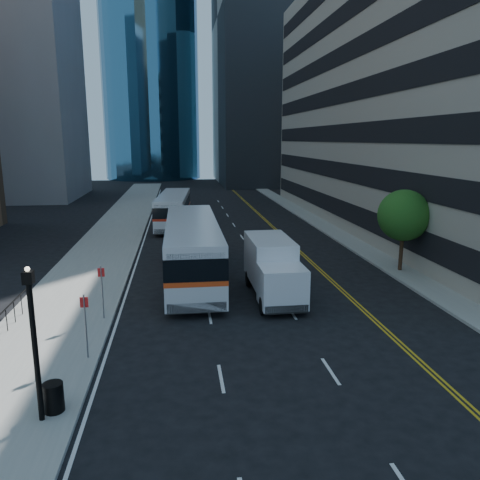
{
  "coord_description": "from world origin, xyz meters",
  "views": [
    {
      "loc": [
        -4.8,
        -19.05,
        8.27
      ],
      "look_at": [
        -1.51,
        6.03,
        2.8
      ],
      "focal_mm": 35.0,
      "sensor_mm": 36.0,
      "label": 1
    }
  ],
  "objects_px": {
    "bus_front": "(192,248)",
    "box_truck": "(273,268)",
    "lamp_post": "(34,338)",
    "bus_rear": "(174,209)",
    "trash_can": "(54,397)",
    "street_tree": "(404,215)"
  },
  "relations": [
    {
      "from": "bus_front",
      "to": "box_truck",
      "type": "bearing_deg",
      "value": -43.55
    },
    {
      "from": "lamp_post",
      "to": "bus_rear",
      "type": "xyz_separation_m",
      "value": [
        3.67,
        32.43,
        -1.05
      ]
    },
    {
      "from": "trash_can",
      "to": "street_tree",
      "type": "bearing_deg",
      "value": 37.43
    },
    {
      "from": "lamp_post",
      "to": "bus_rear",
      "type": "height_order",
      "value": "lamp_post"
    },
    {
      "from": "street_tree",
      "to": "box_truck",
      "type": "xyz_separation_m",
      "value": [
        -8.98,
        -3.66,
        -2.03
      ]
    },
    {
      "from": "bus_front",
      "to": "box_truck",
      "type": "xyz_separation_m",
      "value": [
        4.11,
        -3.94,
        -0.31
      ]
    },
    {
      "from": "bus_front",
      "to": "trash_can",
      "type": "relative_size",
      "value": 14.99
    },
    {
      "from": "lamp_post",
      "to": "trash_can",
      "type": "relative_size",
      "value": 4.99
    },
    {
      "from": "bus_front",
      "to": "box_truck",
      "type": "distance_m",
      "value": 5.71
    },
    {
      "from": "street_tree",
      "to": "bus_front",
      "type": "xyz_separation_m",
      "value": [
        -13.09,
        0.29,
        -1.72
      ]
    },
    {
      "from": "street_tree",
      "to": "bus_front",
      "type": "bearing_deg",
      "value": 178.75
    },
    {
      "from": "bus_rear",
      "to": "lamp_post",
      "type": "bearing_deg",
      "value": -92.0
    },
    {
      "from": "street_tree",
      "to": "bus_rear",
      "type": "bearing_deg",
      "value": 127.87
    },
    {
      "from": "street_tree",
      "to": "bus_rear",
      "type": "xyz_separation_m",
      "value": [
        -14.33,
        18.43,
        -1.97
      ]
    },
    {
      "from": "street_tree",
      "to": "bus_front",
      "type": "relative_size",
      "value": 0.37
    },
    {
      "from": "bus_rear",
      "to": "street_tree",
      "type": "bearing_deg",
      "value": -47.68
    },
    {
      "from": "lamp_post",
      "to": "bus_rear",
      "type": "bearing_deg",
      "value": 83.55
    },
    {
      "from": "bus_rear",
      "to": "trash_can",
      "type": "height_order",
      "value": "bus_rear"
    },
    {
      "from": "lamp_post",
      "to": "bus_rear",
      "type": "distance_m",
      "value": 32.66
    },
    {
      "from": "bus_rear",
      "to": "trash_can",
      "type": "bearing_deg",
      "value": -91.63
    },
    {
      "from": "street_tree",
      "to": "bus_front",
      "type": "distance_m",
      "value": 13.21
    },
    {
      "from": "bus_rear",
      "to": "trash_can",
      "type": "distance_m",
      "value": 32.21
    }
  ]
}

